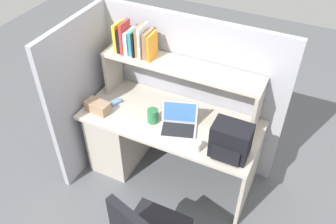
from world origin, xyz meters
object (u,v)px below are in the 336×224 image
(computer_mouse, at_px, (115,102))
(snack_canister, at_px, (153,116))
(tissue_box, at_px, (98,107))
(paper_cup, at_px, (196,146))
(laptop, at_px, (179,123))
(backpack, at_px, (231,141))

(computer_mouse, relative_size, snack_canister, 0.81)
(computer_mouse, distance_m, tissue_box, 0.18)
(computer_mouse, relative_size, paper_cup, 1.25)
(laptop, bearing_deg, backpack, -12.79)
(laptop, bearing_deg, paper_cup, -36.81)
(laptop, relative_size, paper_cup, 4.49)
(computer_mouse, relative_size, tissue_box, 0.47)
(laptop, height_order, snack_canister, laptop)
(laptop, height_order, paper_cup, laptop)
(paper_cup, distance_m, snack_canister, 0.50)
(backpack, height_order, tissue_box, backpack)
(computer_mouse, bearing_deg, backpack, 13.56)
(computer_mouse, distance_m, snack_canister, 0.44)
(paper_cup, relative_size, tissue_box, 0.38)
(backpack, height_order, paper_cup, backpack)
(tissue_box, bearing_deg, laptop, 13.37)
(computer_mouse, distance_m, paper_cup, 0.93)
(paper_cup, height_order, snack_canister, snack_canister)
(backpack, bearing_deg, paper_cup, -165.34)
(backpack, xyz_separation_m, computer_mouse, (-1.16, 0.16, -0.13))
(computer_mouse, bearing_deg, paper_cup, 7.44)
(laptop, height_order, tissue_box, laptop)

